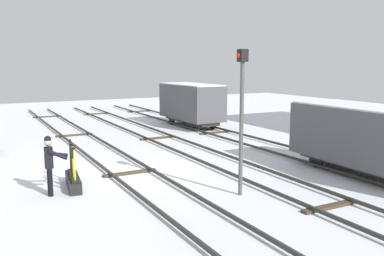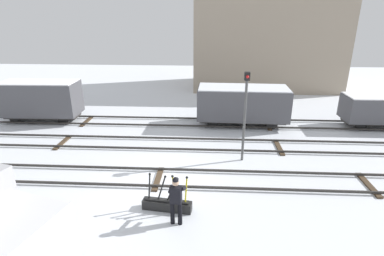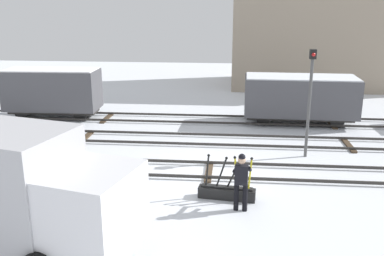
{
  "view_description": "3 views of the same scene",
  "coord_description": "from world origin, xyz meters",
  "px_view_note": "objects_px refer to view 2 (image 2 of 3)",
  "views": [
    {
      "loc": [
        13.53,
        -4.76,
        3.89
      ],
      "look_at": [
        -0.34,
        2.68,
        1.41
      ],
      "focal_mm": 38.56,
      "sensor_mm": 36.0,
      "label": 1
    },
    {
      "loc": [
        2.12,
        -11.54,
        6.76
      ],
      "look_at": [
        1.32,
        2.51,
        1.46
      ],
      "focal_mm": 28.92,
      "sensor_mm": 36.0,
      "label": 2
    },
    {
      "loc": [
        0.75,
        -14.69,
        5.96
      ],
      "look_at": [
        -0.86,
        2.52,
        0.95
      ],
      "focal_mm": 40.42,
      "sensor_mm": 36.0,
      "label": 3
    }
  ],
  "objects_px": {
    "signal_post": "(245,109)",
    "freight_car_near_switch": "(243,104)",
    "switch_lever_frame": "(167,204)",
    "freight_car_far_end": "(40,99)",
    "rail_worker": "(176,198)"
  },
  "relations": [
    {
      "from": "signal_post",
      "to": "freight_car_near_switch",
      "type": "bearing_deg",
      "value": 85.13
    },
    {
      "from": "signal_post",
      "to": "switch_lever_frame",
      "type": "bearing_deg",
      "value": -126.27
    },
    {
      "from": "freight_car_near_switch",
      "to": "freight_car_far_end",
      "type": "relative_size",
      "value": 1.14
    },
    {
      "from": "switch_lever_frame",
      "to": "rail_worker",
      "type": "height_order",
      "value": "rail_worker"
    },
    {
      "from": "freight_car_near_switch",
      "to": "freight_car_far_end",
      "type": "xyz_separation_m",
      "value": [
        -12.96,
        -0.0,
        0.09
      ]
    },
    {
      "from": "signal_post",
      "to": "freight_car_far_end",
      "type": "distance_m",
      "value": 13.55
    },
    {
      "from": "rail_worker",
      "to": "freight_car_far_end",
      "type": "bearing_deg",
      "value": 141.65
    },
    {
      "from": "signal_post",
      "to": "freight_car_near_switch",
      "type": "relative_size",
      "value": 0.76
    },
    {
      "from": "freight_car_near_switch",
      "to": "freight_car_far_end",
      "type": "height_order",
      "value": "freight_car_far_end"
    },
    {
      "from": "rail_worker",
      "to": "signal_post",
      "type": "distance_m",
      "value": 5.85
    },
    {
      "from": "rail_worker",
      "to": "freight_car_far_end",
      "type": "relative_size",
      "value": 0.36
    },
    {
      "from": "rail_worker",
      "to": "freight_car_near_switch",
      "type": "xyz_separation_m",
      "value": [
        3.11,
        9.99,
        0.39
      ]
    },
    {
      "from": "rail_worker",
      "to": "signal_post",
      "type": "relative_size",
      "value": 0.42
    },
    {
      "from": "switch_lever_frame",
      "to": "freight_car_far_end",
      "type": "relative_size",
      "value": 0.37
    },
    {
      "from": "rail_worker",
      "to": "freight_car_far_end",
      "type": "distance_m",
      "value": 14.04
    }
  ]
}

